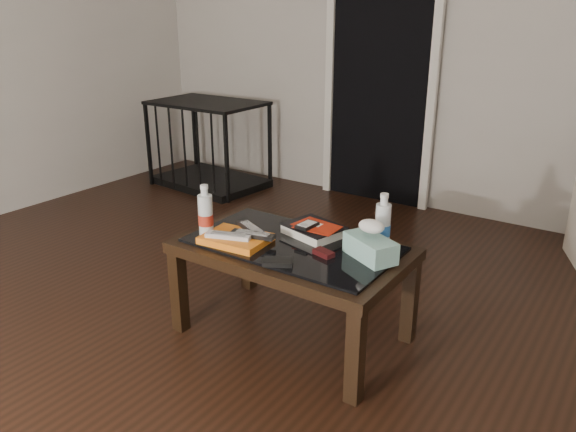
# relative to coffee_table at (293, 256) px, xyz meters

# --- Properties ---
(ground) EXTENTS (5.00, 5.00, 0.00)m
(ground) POSITION_rel_coffee_table_xyz_m (-0.18, -0.43, -0.40)
(ground) COLOR black
(ground) RESTS_ON ground
(doorway) EXTENTS (0.90, 0.08, 2.07)m
(doorway) POSITION_rel_coffee_table_xyz_m (-0.58, 2.03, 0.63)
(doorway) COLOR black
(doorway) RESTS_ON ground
(coffee_table) EXTENTS (1.00, 0.60, 0.46)m
(coffee_table) POSITION_rel_coffee_table_xyz_m (0.00, 0.00, 0.00)
(coffee_table) COLOR black
(coffee_table) RESTS_ON ground
(pet_crate) EXTENTS (0.95, 0.68, 0.71)m
(pet_crate) POSITION_rel_coffee_table_xyz_m (-1.90, 1.57, -0.17)
(pet_crate) COLOR black
(pet_crate) RESTS_ON ground
(magazines) EXTENTS (0.30, 0.24, 0.03)m
(magazines) POSITION_rel_coffee_table_xyz_m (-0.21, -0.13, 0.08)
(magazines) COLOR orange
(magazines) RESTS_ON coffee_table
(remote_silver) EXTENTS (0.21, 0.11, 0.02)m
(remote_silver) POSITION_rel_coffee_table_xyz_m (-0.22, -0.17, 0.11)
(remote_silver) COLOR silver
(remote_silver) RESTS_ON magazines
(remote_black_front) EXTENTS (0.21, 0.10, 0.02)m
(remote_black_front) POSITION_rel_coffee_table_xyz_m (-0.14, -0.10, 0.11)
(remote_black_front) COLOR black
(remote_black_front) RESTS_ON magazines
(remote_black_back) EXTENTS (0.20, 0.13, 0.02)m
(remote_black_back) POSITION_rel_coffee_table_xyz_m (-0.19, -0.05, 0.11)
(remote_black_back) COLOR black
(remote_black_back) RESTS_ON magazines
(textbook) EXTENTS (0.29, 0.26, 0.05)m
(textbook) POSITION_rel_coffee_table_xyz_m (0.02, 0.13, 0.09)
(textbook) COLOR black
(textbook) RESTS_ON coffee_table
(dvd_mailers) EXTENTS (0.21, 0.16, 0.01)m
(dvd_mailers) POSITION_rel_coffee_table_xyz_m (0.04, 0.13, 0.11)
(dvd_mailers) COLOR #B4210C
(dvd_mailers) RESTS_ON textbook
(ipod) EXTENTS (0.07, 0.11, 0.02)m
(ipod) POSITION_rel_coffee_table_xyz_m (0.02, 0.09, 0.12)
(ipod) COLOR black
(ipod) RESTS_ON dvd_mailers
(flip_phone) EXTENTS (0.10, 0.07, 0.02)m
(flip_phone) POSITION_rel_coffee_table_xyz_m (0.18, -0.04, 0.08)
(flip_phone) COLOR black
(flip_phone) RESTS_ON coffee_table
(wallet) EXTENTS (0.14, 0.12, 0.02)m
(wallet) POSITION_rel_coffee_table_xyz_m (0.07, -0.21, 0.07)
(wallet) COLOR black
(wallet) RESTS_ON coffee_table
(water_bottle_left) EXTENTS (0.08, 0.08, 0.24)m
(water_bottle_left) POSITION_rel_coffee_table_xyz_m (-0.38, -0.14, 0.18)
(water_bottle_left) COLOR silver
(water_bottle_left) RESTS_ON coffee_table
(water_bottle_right) EXTENTS (0.08, 0.08, 0.24)m
(water_bottle_right) POSITION_rel_coffee_table_xyz_m (0.34, 0.19, 0.18)
(water_bottle_right) COLOR white
(water_bottle_right) RESTS_ON coffee_table
(tissue_box) EXTENTS (0.26, 0.21, 0.09)m
(tissue_box) POSITION_rel_coffee_table_xyz_m (0.35, 0.05, 0.11)
(tissue_box) COLOR teal
(tissue_box) RESTS_ON coffee_table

